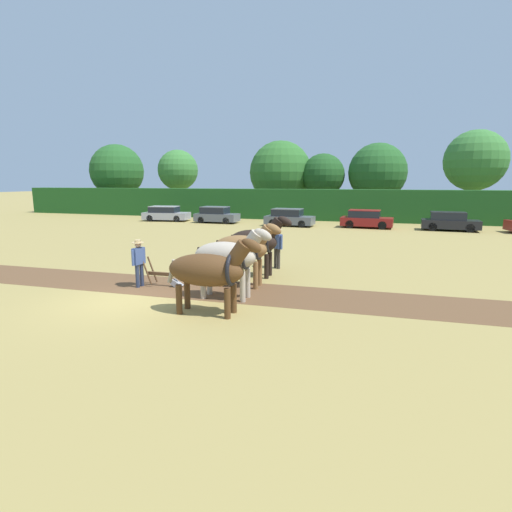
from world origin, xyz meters
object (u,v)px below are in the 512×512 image
at_px(tree_right, 475,161).
at_px(parked_car_left, 216,215).
at_px(tree_far_left, 117,171).
at_px(farmer_beside_team, 277,244).
at_px(draft_horse_trail_left, 243,248).
at_px(parked_car_center_left, 289,218).
at_px(tree_center_left, 281,172).
at_px(plow, 167,278).
at_px(tree_center_right, 377,172).
at_px(draft_horse_lead_left, 210,270).
at_px(farmer_at_plow, 139,259).
at_px(draft_horse_lead_right, 228,256).
at_px(parked_car_far_left, 166,214).
at_px(parked_car_center, 366,219).
at_px(parked_car_center_right, 450,222).
at_px(draft_horse_trail_right, 256,242).
at_px(tree_center, 323,175).
at_px(tree_left, 178,170).

bearing_deg(tree_right, parked_car_left, -153.53).
bearing_deg(tree_far_left, farmer_beside_team, -44.35).
bearing_deg(draft_horse_trail_left, parked_car_center_left, 96.36).
bearing_deg(tree_center_left, plow, -83.01).
bearing_deg(tree_center_right, draft_horse_lead_left, -96.25).
bearing_deg(draft_horse_lead_left, parked_car_center_left, 95.50).
bearing_deg(farmer_at_plow, draft_horse_lead_right, 2.88).
distance_m(tree_center_left, parked_car_far_left, 14.83).
xyz_separation_m(farmer_beside_team, parked_car_far_left, (-15.48, 17.33, -0.39)).
height_order(draft_horse_lead_left, parked_car_far_left, draft_horse_lead_left).
bearing_deg(draft_horse_trail_left, draft_horse_lead_right, -89.96).
height_order(farmer_beside_team, parked_car_far_left, farmer_beside_team).
height_order(tree_center_right, draft_horse_trail_left, tree_center_right).
relative_size(parked_car_center, parked_car_center_right, 0.99).
distance_m(draft_horse_trail_right, parked_car_far_left, 24.26).
height_order(tree_far_left, draft_horse_lead_left, tree_far_left).
relative_size(tree_far_left, draft_horse_trail_right, 3.09).
distance_m(draft_horse_trail_right, plow, 3.74).
xyz_separation_m(draft_horse_trail_left, parked_car_center, (3.48, 20.39, -0.69)).
distance_m(draft_horse_lead_left, farmer_beside_team, 6.49).
bearing_deg(tree_center, tree_center_left, 174.38).
bearing_deg(tree_far_left, parked_car_far_left, -38.85).
distance_m(draft_horse_lead_right, farmer_beside_team, 4.91).
height_order(farmer_at_plow, parked_car_center, farmer_at_plow).
relative_size(tree_far_left, plow, 5.45).
distance_m(tree_center_left, draft_horse_lead_right, 34.57).
relative_size(draft_horse_trail_right, farmer_beside_team, 1.49).
bearing_deg(draft_horse_trail_right, tree_right, 64.58).
distance_m(draft_horse_lead_left, draft_horse_trail_left, 3.20).
relative_size(draft_horse_trail_left, parked_car_center_left, 0.64).
bearing_deg(parked_car_center_right, tree_center_left, 147.51).
xyz_separation_m(tree_right, draft_horse_lead_right, (-13.18, -33.48, -4.37)).
bearing_deg(tree_left, tree_center_left, 3.88).
bearing_deg(draft_horse_lead_left, tree_far_left, 127.57).
xyz_separation_m(tree_center_right, parked_car_center_right, (5.69, -11.96, -4.00)).
relative_size(tree_far_left, tree_center_right, 1.07).
distance_m(tree_center_right, parked_car_center, 12.58).
distance_m(draft_horse_trail_left, farmer_at_plow, 3.76).
relative_size(tree_right, draft_horse_trail_left, 3.30).
xyz_separation_m(tree_far_left, draft_horse_trail_right, (27.77, -29.28, -3.61)).
distance_m(tree_center_right, draft_horse_trail_left, 32.72).
distance_m(tree_center_left, draft_horse_trail_right, 31.44).
relative_size(tree_left, farmer_at_plow, 4.38).
bearing_deg(tree_left, draft_horse_lead_left, -60.57).
distance_m(tree_left, draft_horse_trail_right, 35.61).
distance_m(draft_horse_lead_right, parked_car_center, 22.26).
relative_size(draft_horse_trail_right, parked_car_center_left, 0.65).
bearing_deg(farmer_at_plow, parked_car_center_left, 96.96).
xyz_separation_m(plow, parked_car_center, (6.11, 21.27, 0.39)).
distance_m(draft_horse_lead_left, farmer_at_plow, 4.15).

